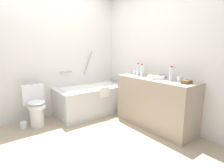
{
  "coord_description": "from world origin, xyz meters",
  "views": [
    {
      "loc": [
        -1.15,
        -2.19,
        1.37
      ],
      "look_at": [
        0.65,
        0.22,
        0.76
      ],
      "focal_mm": 28.22,
      "sensor_mm": 36.0,
      "label": 1
    }
  ],
  "objects_px": {
    "water_bottle_0": "(138,70)",
    "toilet": "(36,106)",
    "toilet_paper_roll": "(24,125)",
    "bathtub": "(92,99)",
    "sink_faucet": "(163,76)",
    "amenity_basket": "(187,82)",
    "sink_basin": "(156,77)",
    "drinking_glass_0": "(135,72)",
    "water_bottle_2": "(142,70)",
    "drinking_glass_1": "(180,79)",
    "water_bottle_1": "(171,74)"
  },
  "relations": [
    {
      "from": "toilet",
      "to": "water_bottle_1",
      "type": "height_order",
      "value": "water_bottle_1"
    },
    {
      "from": "water_bottle_0",
      "to": "water_bottle_1",
      "type": "bearing_deg",
      "value": -89.1
    },
    {
      "from": "sink_basin",
      "to": "drinking_glass_1",
      "type": "height_order",
      "value": "drinking_glass_1"
    },
    {
      "from": "bathtub",
      "to": "water_bottle_1",
      "type": "xyz_separation_m",
      "value": [
        0.58,
        -1.52,
        0.67
      ]
    },
    {
      "from": "water_bottle_2",
      "to": "drinking_glass_1",
      "type": "height_order",
      "value": "water_bottle_2"
    },
    {
      "from": "drinking_glass_1",
      "to": "toilet_paper_roll",
      "type": "height_order",
      "value": "drinking_glass_1"
    },
    {
      "from": "sink_basin",
      "to": "sink_faucet",
      "type": "height_order",
      "value": "sink_faucet"
    },
    {
      "from": "drinking_glass_1",
      "to": "toilet_paper_roll",
      "type": "relative_size",
      "value": 0.69
    },
    {
      "from": "bathtub",
      "to": "drinking_glass_0",
      "type": "xyz_separation_m",
      "value": [
        0.59,
        -0.68,
        0.61
      ]
    },
    {
      "from": "sink_basin",
      "to": "water_bottle_1",
      "type": "distance_m",
      "value": 0.28
    },
    {
      "from": "bathtub",
      "to": "drinking_glass_0",
      "type": "bearing_deg",
      "value": -49.18
    },
    {
      "from": "water_bottle_2",
      "to": "toilet_paper_roll",
      "type": "height_order",
      "value": "water_bottle_2"
    },
    {
      "from": "sink_faucet",
      "to": "amenity_basket",
      "type": "relative_size",
      "value": 1.09
    },
    {
      "from": "sink_faucet",
      "to": "water_bottle_2",
      "type": "bearing_deg",
      "value": 116.93
    },
    {
      "from": "bathtub",
      "to": "sink_faucet",
      "type": "bearing_deg",
      "value": -60.08
    },
    {
      "from": "toilet",
      "to": "water_bottle_2",
      "type": "distance_m",
      "value": 2.02
    },
    {
      "from": "toilet",
      "to": "sink_faucet",
      "type": "relative_size",
      "value": 4.89
    },
    {
      "from": "water_bottle_1",
      "to": "water_bottle_0",
      "type": "bearing_deg",
      "value": 90.9
    },
    {
      "from": "drinking_glass_0",
      "to": "toilet_paper_roll",
      "type": "bearing_deg",
      "value": 159.44
    },
    {
      "from": "water_bottle_2",
      "to": "drinking_glass_0",
      "type": "xyz_separation_m",
      "value": [
        0.04,
        0.23,
        -0.06
      ]
    },
    {
      "from": "water_bottle_0",
      "to": "drinking_glass_1",
      "type": "bearing_deg",
      "value": -87.28
    },
    {
      "from": "sink_basin",
      "to": "sink_faucet",
      "type": "relative_size",
      "value": 1.94
    },
    {
      "from": "toilet",
      "to": "toilet_paper_roll",
      "type": "distance_m",
      "value": 0.38
    },
    {
      "from": "sink_faucet",
      "to": "water_bottle_0",
      "type": "relative_size",
      "value": 0.64
    },
    {
      "from": "water_bottle_0",
      "to": "toilet_paper_roll",
      "type": "bearing_deg",
      "value": 156.32
    },
    {
      "from": "drinking_glass_1",
      "to": "water_bottle_0",
      "type": "bearing_deg",
      "value": 92.72
    },
    {
      "from": "water_bottle_1",
      "to": "drinking_glass_0",
      "type": "height_order",
      "value": "water_bottle_1"
    },
    {
      "from": "water_bottle_1",
      "to": "water_bottle_2",
      "type": "bearing_deg",
      "value": 92.81
    },
    {
      "from": "bathtub",
      "to": "amenity_basket",
      "type": "height_order",
      "value": "bathtub"
    },
    {
      "from": "drinking_glass_0",
      "to": "toilet_paper_roll",
      "type": "distance_m",
      "value": 2.24
    },
    {
      "from": "sink_faucet",
      "to": "water_bottle_2",
      "type": "height_order",
      "value": "water_bottle_2"
    },
    {
      "from": "sink_basin",
      "to": "water_bottle_0",
      "type": "height_order",
      "value": "water_bottle_0"
    },
    {
      "from": "sink_faucet",
      "to": "water_bottle_2",
      "type": "relative_size",
      "value": 0.67
    },
    {
      "from": "sink_faucet",
      "to": "amenity_basket",
      "type": "distance_m",
      "value": 0.58
    },
    {
      "from": "water_bottle_0",
      "to": "sink_faucet",
      "type": "bearing_deg",
      "value": -71.38
    },
    {
      "from": "sink_faucet",
      "to": "drinking_glass_0",
      "type": "bearing_deg",
      "value": 103.07
    },
    {
      "from": "sink_faucet",
      "to": "toilet_paper_roll",
      "type": "xyz_separation_m",
      "value": [
        -2.08,
        1.3,
        -0.84
      ]
    },
    {
      "from": "amenity_basket",
      "to": "toilet_paper_roll",
      "type": "relative_size",
      "value": 1.19
    },
    {
      "from": "water_bottle_0",
      "to": "toilet_paper_roll",
      "type": "relative_size",
      "value": 2.01
    },
    {
      "from": "water_bottle_2",
      "to": "drinking_glass_1",
      "type": "xyz_separation_m",
      "value": [
        0.06,
        -0.74,
        -0.07
      ]
    },
    {
      "from": "drinking_glass_0",
      "to": "drinking_glass_1",
      "type": "relative_size",
      "value": 1.16
    },
    {
      "from": "water_bottle_2",
      "to": "drinking_glass_1",
      "type": "bearing_deg",
      "value": -85.43
    },
    {
      "from": "sink_basin",
      "to": "sink_faucet",
      "type": "distance_m",
      "value": 0.17
    },
    {
      "from": "water_bottle_0",
      "to": "sink_basin",
      "type": "bearing_deg",
      "value": -92.47
    },
    {
      "from": "water_bottle_0",
      "to": "amenity_basket",
      "type": "bearing_deg",
      "value": -90.61
    },
    {
      "from": "sink_basin",
      "to": "amenity_basket",
      "type": "bearing_deg",
      "value": -89.07
    },
    {
      "from": "toilet",
      "to": "water_bottle_1",
      "type": "distance_m",
      "value": 2.39
    },
    {
      "from": "sink_basin",
      "to": "drinking_glass_1",
      "type": "bearing_deg",
      "value": -81.41
    },
    {
      "from": "water_bottle_0",
      "to": "toilet",
      "type": "bearing_deg",
      "value": 154.3
    },
    {
      "from": "water_bottle_0",
      "to": "water_bottle_2",
      "type": "xyz_separation_m",
      "value": [
        -0.02,
        -0.12,
        -0.0
      ]
    }
  ]
}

